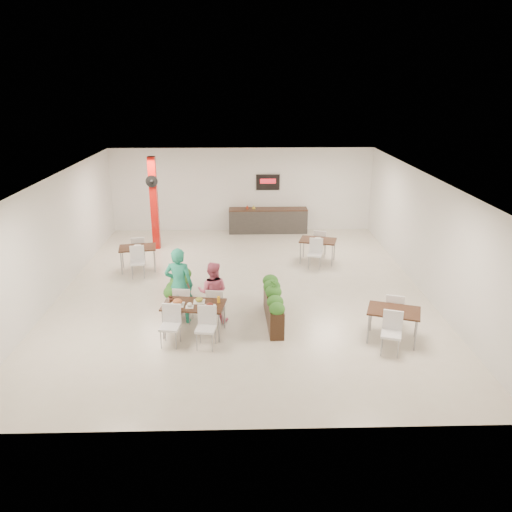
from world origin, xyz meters
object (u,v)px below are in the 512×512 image
Objects in this scene: side_table_a at (138,251)px; side_table_c at (394,315)px; diner_woman at (213,292)px; planter_right at (273,303)px; side_table_b at (318,243)px; red_column at (154,202)px; planter_left at (179,289)px; main_table at (193,309)px; diner_man at (179,285)px; service_counter at (268,220)px.

side_table_a is 8.06m from side_table_c.
diner_woman reaches higher than planter_right.
diner_woman is at bearing -64.32° from side_table_a.
planter_right reaches higher than side_table_b.
red_column is 2.39m from side_table_a.
planter_left reaches higher than side_table_b.
main_table is 0.82m from diner_man.
side_table_b is (3.94, 4.15, -0.32)m from diner_man.
diner_man is 1.24× the size of diner_woman.
planter_right is (1.46, -0.09, -0.25)m from diner_woman.
service_counter reaches higher than planter_right.
main_table is 1.56m from planter_left.
red_column is 6.22m from diner_woman.
service_counter is 1.80× the size of side_table_c.
main_table and side_table_c have the same top height.
side_table_a is 5.68m from side_table_b.
diner_man reaches higher than main_table.
main_table is 0.94× the size of diner_man.
main_table is at bearing -104.42° from service_counter.
diner_woman is 4.22m from side_table_c.
planter_right is (3.75, -5.81, -1.13)m from red_column.
red_column is at bearing 106.47° from main_table.
diner_man reaches higher than diner_woman.
main_table is 1.07× the size of side_table_c.
diner_man is at bearing -73.86° from side_table_a.
planter_left is (-2.64, -6.77, 0.01)m from service_counter.
planter_left is (-0.13, 0.81, -0.44)m from diner_man.
red_column is 1.70× the size of diner_man.
red_column is 1.91× the size of side_table_b.
planter_right is (1.87, 0.56, -0.13)m from main_table.
main_table is 0.87× the size of planter_right.
diner_woman is at bearing -68.14° from red_column.
side_table_c is (0.93, -5.24, -0.01)m from side_table_b.
planter_right is at bearing -95.53° from side_table_b.
side_table_b is (1.44, -3.43, 0.13)m from service_counter.
side_table_c is (4.88, -1.09, -0.32)m from diner_man.
diner_man reaches higher than side_table_b.
service_counter is 1.46× the size of planter_right.
side_table_a is at bearing 137.32° from planter_right.
side_table_a is (-1.71, 3.56, -0.32)m from diner_man.
red_column is 1.07× the size of service_counter.
side_table_a is (-3.96, 3.65, 0.11)m from planter_right.
side_table_a is at bearing -157.87° from side_table_b.
side_table_a is (-0.21, -2.15, -1.02)m from red_column.
diner_man reaches higher than planter_right.
red_column is 5.75m from side_table_b.
diner_woman is at bearing 176.32° from planter_right.
planter_right is (2.26, -0.09, -0.43)m from diner_man.
red_column is at bearing 152.46° from side_table_c.
diner_woman is at bearing -171.66° from diner_man.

